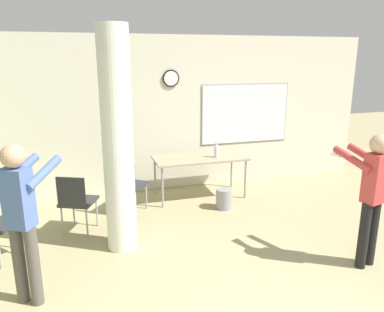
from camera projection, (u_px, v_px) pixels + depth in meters
wall_back at (167, 114)px, 6.86m from camera, size 8.00×0.15×2.80m
support_pillar at (118, 143)px, 4.58m from camera, size 0.38×0.38×2.80m
folding_table at (200, 160)px, 6.54m from camera, size 1.60×0.75×0.73m
bottle_on_table at (216, 151)px, 6.48m from camera, size 0.08×0.08×0.29m
waste_bin at (224, 199)px, 6.14m from camera, size 0.27×0.27×0.33m
chair_table_left at (128, 183)px, 5.87m from camera, size 0.62×0.62×0.87m
chair_near_pillar at (76, 199)px, 5.19m from camera, size 0.58×0.58×0.87m
person_watching_back at (22, 213)px, 3.60m from camera, size 0.58×0.67×1.66m
person_playing_side at (372, 190)px, 4.28m from camera, size 0.46×0.63×1.61m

